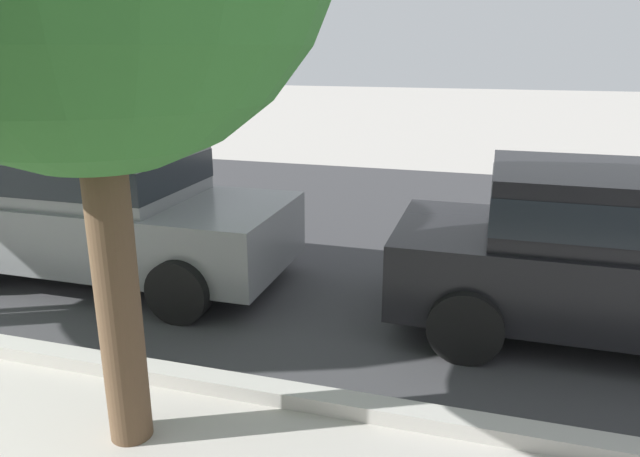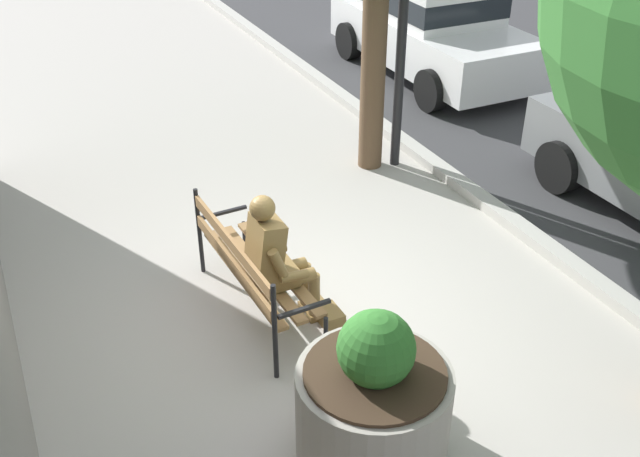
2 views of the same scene
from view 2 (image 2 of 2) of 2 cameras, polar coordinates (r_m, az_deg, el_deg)
name	(u,v)px [view 2 (image 2 of 2)]	position (r m, az deg, el deg)	size (l,w,h in m)	color
ground_plane	(293,321)	(6.91, -2.13, -7.12)	(80.00, 80.00, 0.00)	#ADA8A0
curb_stone	(540,242)	(8.24, 16.65, -1.03)	(60.00, 0.20, 0.12)	#B2AFA8
park_bench	(250,266)	(6.70, -5.47, -2.90)	(1.82, 0.61, 0.95)	olive
bronze_statue_seated	(282,263)	(6.49, -2.96, -2.71)	(0.63, 0.77, 1.37)	olive
concrete_planter	(373,404)	(5.45, 4.14, -13.34)	(1.13, 1.13, 1.27)	gray
parked_car_white	(431,24)	(12.67, 8.60, 15.33)	(4.11, 1.93, 1.56)	silver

